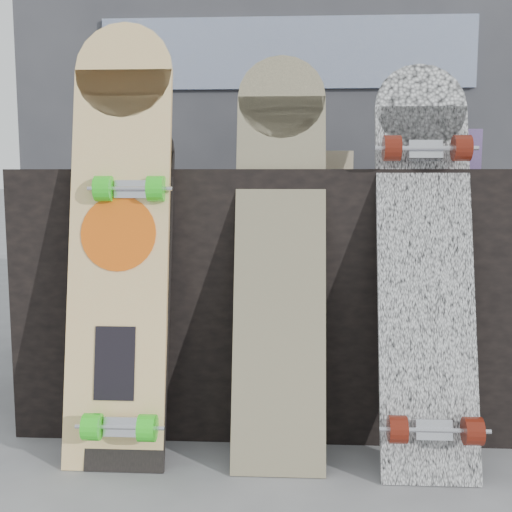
# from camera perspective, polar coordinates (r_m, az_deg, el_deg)

# --- Properties ---
(ground) EXTENTS (60.00, 60.00, 0.00)m
(ground) POSITION_cam_1_polar(r_m,az_deg,el_deg) (1.78, 2.22, -18.90)
(ground) COLOR slate
(ground) RESTS_ON ground
(vendor_table) EXTENTS (1.60, 0.60, 0.80)m
(vendor_table) POSITION_cam_1_polar(r_m,az_deg,el_deg) (2.13, 2.51, -3.13)
(vendor_table) COLOR black
(vendor_table) RESTS_ON ground
(booth) EXTENTS (2.40, 0.22, 2.20)m
(booth) POSITION_cam_1_polar(r_m,az_deg,el_deg) (2.96, 2.79, 13.43)
(booth) COLOR #36363B
(booth) RESTS_ON ground
(merch_box_purple) EXTENTS (0.18, 0.12, 0.10)m
(merch_box_purple) POSITION_cam_1_polar(r_m,az_deg,el_deg) (2.23, -10.63, 8.82)
(merch_box_purple) COLOR #533A77
(merch_box_purple) RESTS_ON vendor_table
(merch_box_small) EXTENTS (0.14, 0.14, 0.12)m
(merch_box_small) POSITION_cam_1_polar(r_m,az_deg,el_deg) (2.11, 17.08, 8.99)
(merch_box_small) COLOR #533A77
(merch_box_small) RESTS_ON vendor_table
(merch_box_flat) EXTENTS (0.22, 0.10, 0.06)m
(merch_box_flat) POSITION_cam_1_polar(r_m,az_deg,el_deg) (2.14, 5.56, 8.44)
(merch_box_flat) COLOR #D1B78C
(merch_box_flat) RESTS_ON vendor_table
(longboard_geisha) EXTENTS (0.27, 0.27, 1.21)m
(longboard_geisha) POSITION_cam_1_polar(r_m,az_deg,el_deg) (1.80, -12.04, 2.51)
(longboard_geisha) COLOR beige
(longboard_geisha) RESTS_ON ground
(longboard_celtic) EXTENTS (0.25, 0.34, 1.13)m
(longboard_celtic) POSITION_cam_1_polar(r_m,az_deg,el_deg) (1.77, 2.16, 1.25)
(longboard_celtic) COLOR beige
(longboard_celtic) RESTS_ON ground
(longboard_cascadia) EXTENTS (0.25, 0.40, 1.10)m
(longboard_cascadia) POSITION_cam_1_polar(r_m,az_deg,el_deg) (1.78, 14.83, 0.04)
(longboard_cascadia) COLOR white
(longboard_cascadia) RESTS_ON ground
(skateboard_dark) EXTENTS (0.21, 0.33, 0.96)m
(skateboard_dark) POSITION_cam_1_polar(r_m,az_deg,el_deg) (1.79, -11.09, -2.28)
(skateboard_dark) COLOR black
(skateboard_dark) RESTS_ON ground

